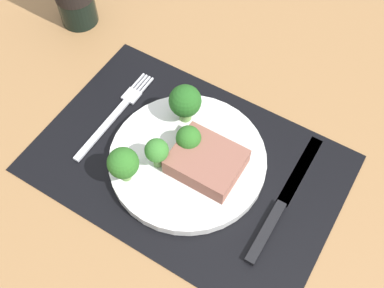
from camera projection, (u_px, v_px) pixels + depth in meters
The scene contains 10 objects.
ground_plane at pixel (188, 168), 70.01cm from camera, with size 140.00×110.00×3.00cm, color #996D42.
placemat at pixel (188, 163), 68.62cm from camera, with size 44.75×30.06×0.30cm, color black.
plate at pixel (188, 160), 67.82cm from camera, with size 23.15×23.15×1.60cm, color white.
steak at pixel (205, 164), 64.85cm from camera, with size 9.75×8.15×2.94cm, color #8C5647.
broccoli_back_left at pixel (185, 102), 67.59cm from camera, with size 4.90×4.90×6.62cm.
broccoli_near_fork at pixel (157, 151), 63.64cm from camera, with size 3.43×3.43×5.37cm.
broccoli_near_steak at pixel (188, 138), 65.46cm from camera, with size 3.66×3.66×4.80cm.
broccoli_front_edge at pixel (123, 164), 62.11cm from camera, with size 4.41×4.41×6.19cm.
fork at pixel (115, 114), 72.96cm from camera, with size 2.40×19.20×0.50cm.
knife at pixel (280, 206), 64.33cm from camera, with size 1.80×23.00×0.80cm.
Camera 1 is at (18.51, -29.11, 59.54)cm, focal length 43.09 mm.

